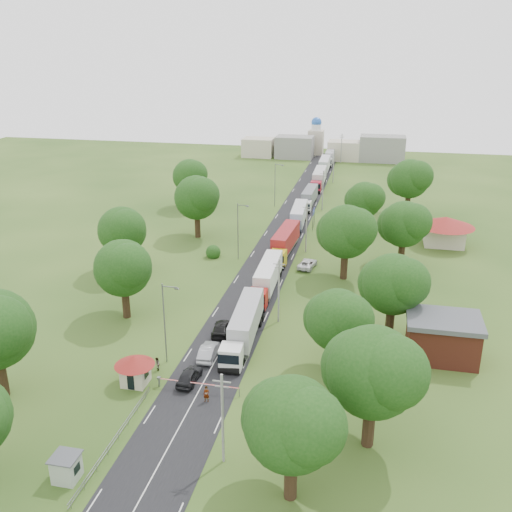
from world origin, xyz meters
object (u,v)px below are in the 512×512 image
(car_lane_mid, at_px, (208,352))
(info_sign, at_px, (314,214))
(car_lane_front, at_px, (189,376))
(pedestrian_near, at_px, (206,394))
(guard_booth, at_px, (135,366))
(boom_barrier, at_px, (186,383))
(truck_0, at_px, (244,326))

(car_lane_mid, bearing_deg, info_sign, -100.03)
(car_lane_front, relative_size, pedestrian_near, 2.55)
(car_lane_front, bearing_deg, pedestrian_near, 134.95)
(guard_booth, xyz_separation_m, info_sign, (12.40, 60.00, 0.84))
(info_sign, distance_m, car_lane_front, 58.93)
(guard_booth, height_order, info_sign, info_sign)
(boom_barrier, xyz_separation_m, car_lane_front, (-0.18, 1.50, -0.11))
(car_lane_mid, bearing_deg, car_lane_front, 81.08)
(info_sign, relative_size, pedestrian_near, 2.27)
(info_sign, bearing_deg, car_lane_front, -96.57)
(guard_booth, xyz_separation_m, pedestrian_near, (8.59, -1.66, -1.26))
(pedestrian_near, bearing_deg, car_lane_front, 130.39)
(guard_booth, relative_size, pedestrian_near, 2.44)
(boom_barrier, height_order, car_lane_front, car_lane_front)
(guard_booth, height_order, car_lane_mid, guard_booth)
(car_lane_front, bearing_deg, car_lane_mid, -93.46)
(boom_barrier, height_order, pedestrian_near, pedestrian_near)
(car_lane_mid, xyz_separation_m, pedestrian_near, (2.39, -8.66, 0.09))
(truck_0, distance_m, car_lane_front, 10.97)
(pedestrian_near, bearing_deg, truck_0, 83.54)
(guard_booth, height_order, car_lane_front, guard_booth)
(boom_barrier, bearing_deg, info_sign, 83.76)
(guard_booth, bearing_deg, pedestrian_near, -10.91)
(info_sign, height_order, pedestrian_near, info_sign)
(guard_booth, bearing_deg, info_sign, 78.32)
(boom_barrier, relative_size, truck_0, 0.59)
(car_lane_front, bearing_deg, boom_barrier, 98.88)
(truck_0, relative_size, car_lane_front, 3.38)
(boom_barrier, distance_m, pedestrian_near, 3.21)
(info_sign, height_order, car_lane_front, info_sign)
(car_lane_mid, bearing_deg, boom_barrier, 83.72)
(truck_0, bearing_deg, info_sign, 86.60)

